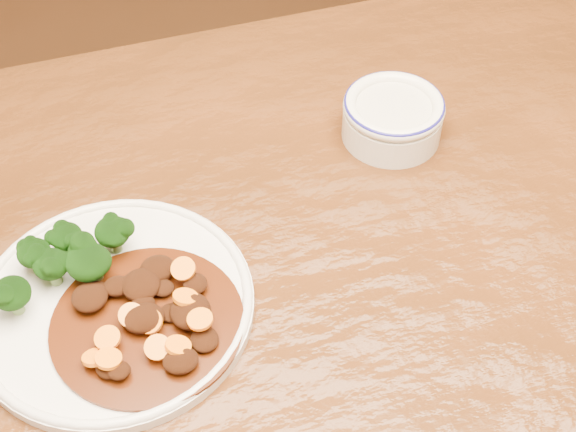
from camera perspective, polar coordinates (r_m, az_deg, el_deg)
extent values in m
cube|color=#53280E|center=(0.82, 5.32, -5.03)|extent=(1.57, 1.02, 0.04)
cylinder|color=white|center=(0.79, -12.23, -6.25)|extent=(0.27, 0.27, 0.01)
torus|color=white|center=(0.78, -12.30, -6.00)|extent=(0.26, 0.26, 0.01)
cylinder|color=#6E924B|center=(0.80, -13.77, -4.15)|extent=(0.01, 0.01, 0.02)
ellipsoid|color=black|center=(0.78, -14.05, -3.18)|extent=(0.04, 0.04, 0.03)
cylinder|color=#6E924B|center=(0.79, -18.72, -6.06)|extent=(0.01, 0.01, 0.02)
ellipsoid|color=black|center=(0.78, -19.06, -5.21)|extent=(0.04, 0.04, 0.03)
cylinder|color=#6E924B|center=(0.80, -16.23, -4.16)|extent=(0.01, 0.01, 0.02)
ellipsoid|color=black|center=(0.79, -16.51, -3.31)|extent=(0.03, 0.03, 0.03)
cylinder|color=#6E924B|center=(0.82, -12.17, -1.98)|extent=(0.01, 0.01, 0.02)
ellipsoid|color=black|center=(0.80, -12.38, -1.09)|extent=(0.04, 0.04, 0.03)
cylinder|color=#6E924B|center=(0.82, -15.24, -2.23)|extent=(0.01, 0.01, 0.02)
ellipsoid|color=black|center=(0.81, -15.50, -1.41)|extent=(0.03, 0.03, 0.03)
cylinder|color=#6E924B|center=(0.82, -17.33, -3.35)|extent=(0.01, 0.01, 0.02)
ellipsoid|color=black|center=(0.80, -17.62, -2.52)|extent=(0.03, 0.03, 0.03)
cylinder|color=#6E924B|center=(0.80, -13.43, -4.03)|extent=(0.01, 0.01, 0.02)
ellipsoid|color=black|center=(0.78, -13.68, -3.16)|extent=(0.03, 0.03, 0.03)
cylinder|color=#411607|center=(0.76, -9.97, -7.55)|extent=(0.18, 0.18, 0.00)
ellipsoid|color=black|center=(0.75, -7.09, -6.93)|extent=(0.03, 0.03, 0.01)
ellipsoid|color=black|center=(0.73, -5.96, -8.73)|extent=(0.03, 0.03, 0.01)
ellipsoid|color=black|center=(0.75, -10.23, -7.17)|extent=(0.04, 0.03, 0.02)
ellipsoid|color=black|center=(0.72, -11.92, -10.72)|extent=(0.02, 0.02, 0.01)
ellipsoid|color=black|center=(0.78, -12.07, -4.89)|extent=(0.03, 0.02, 0.01)
ellipsoid|color=black|center=(0.78, -9.26, -3.71)|extent=(0.03, 0.03, 0.02)
ellipsoid|color=black|center=(0.77, -10.42, -4.84)|extent=(0.04, 0.04, 0.02)
ellipsoid|color=black|center=(0.77, -8.86, -5.09)|extent=(0.02, 0.02, 0.01)
ellipsoid|color=black|center=(0.72, -7.65, -10.14)|extent=(0.03, 0.03, 0.02)
ellipsoid|color=black|center=(0.78, -13.61, -5.34)|extent=(0.03, 0.03, 0.02)
ellipsoid|color=black|center=(0.76, -10.27, -6.17)|extent=(0.02, 0.02, 0.01)
ellipsoid|color=black|center=(0.75, -6.96, -6.72)|extent=(0.04, 0.04, 0.02)
ellipsoid|color=black|center=(0.73, -12.61, -10.37)|extent=(0.02, 0.03, 0.01)
ellipsoid|color=black|center=(0.78, -11.17, -4.71)|extent=(0.02, 0.02, 0.01)
ellipsoid|color=black|center=(0.77, -13.93, -5.63)|extent=(0.03, 0.03, 0.02)
ellipsoid|color=black|center=(0.77, -6.63, -4.80)|extent=(0.02, 0.03, 0.01)
ellipsoid|color=black|center=(0.75, -8.36, -6.83)|extent=(0.02, 0.02, 0.01)
cylinder|color=orange|center=(0.74, -12.72, -8.46)|extent=(0.03, 0.03, 0.01)
cylinder|color=orange|center=(0.74, -9.79, -7.41)|extent=(0.03, 0.03, 0.02)
cylinder|color=orange|center=(0.73, -9.26, -9.21)|extent=(0.03, 0.03, 0.01)
cylinder|color=orange|center=(0.73, -13.55, -9.74)|extent=(0.03, 0.03, 0.02)
cylinder|color=orange|center=(0.72, -7.82, -9.12)|extent=(0.03, 0.03, 0.01)
cylinder|color=orange|center=(0.75, -7.31, -5.74)|extent=(0.03, 0.03, 0.01)
cylinder|color=orange|center=(0.76, -7.46, -3.74)|extent=(0.03, 0.03, 0.02)
cylinder|color=orange|center=(0.72, -12.65, -9.88)|extent=(0.03, 0.03, 0.01)
cylinder|color=orange|center=(0.73, -6.28, -7.31)|extent=(0.03, 0.03, 0.01)
cylinder|color=orange|center=(0.75, -11.09, -6.95)|extent=(0.03, 0.03, 0.02)
cylinder|color=white|center=(0.93, 7.40, 6.55)|extent=(0.11, 0.11, 0.04)
cylinder|color=silver|center=(0.92, 7.53, 7.59)|extent=(0.09, 0.09, 0.01)
torus|color=white|center=(0.92, 7.55, 7.77)|extent=(0.12, 0.12, 0.02)
torus|color=navy|center=(0.91, 7.58, 7.95)|extent=(0.11, 0.11, 0.01)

